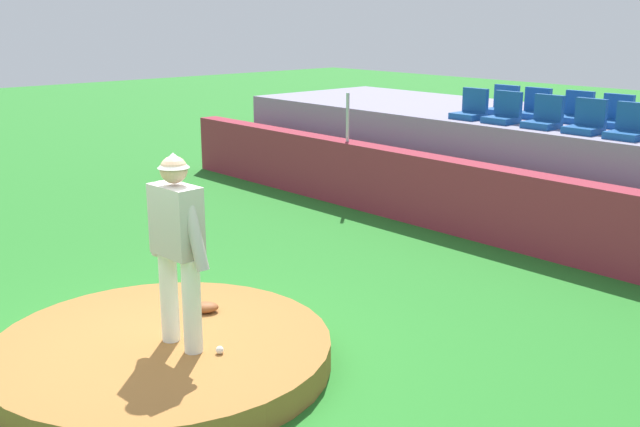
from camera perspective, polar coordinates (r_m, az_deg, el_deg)
ground_plane at (r=7.61m, az=-11.77°, el=-11.23°), size 60.00×60.00×0.00m
pitchers_mound at (r=7.56m, az=-11.83°, el=-10.29°), size 3.26×3.26×0.27m
pitcher at (r=6.98m, az=-10.73°, el=-1.73°), size 0.84×0.30×1.85m
baseball at (r=7.12m, az=-7.57°, el=-10.17°), size 0.07×0.07×0.07m
fielding_glove at (r=8.06m, az=-8.73°, el=-7.01°), size 0.34×0.36×0.11m
brick_barrier at (r=11.29m, az=14.52°, el=0.29°), size 15.85×0.40×1.13m
fence_post_left at (r=13.33m, az=2.10°, el=7.26°), size 0.06×0.06×0.85m
bleacher_platform at (r=13.16m, az=20.18°, el=2.95°), size 14.11×3.39×1.61m
stadium_chair_0 at (r=12.96m, az=11.33°, el=7.71°), size 0.48×0.44×0.50m
stadium_chair_1 at (r=12.58m, az=13.71°, el=7.37°), size 0.48×0.44×0.50m
stadium_chair_2 at (r=12.18m, az=16.58°, el=6.94°), size 0.48×0.44×0.50m
stadium_chair_3 at (r=11.82m, az=19.46°, el=6.49°), size 0.48×0.44×0.50m
stadium_chair_4 at (r=11.49m, az=22.27°, el=6.02°), size 0.48×0.44×0.50m
stadium_chair_6 at (r=13.67m, az=13.61°, el=7.94°), size 0.48×0.44×0.50m
stadium_chair_7 at (r=13.30m, az=15.84°, el=7.61°), size 0.48×0.44×0.50m
stadium_chair_8 at (r=12.96m, az=18.71°, el=7.22°), size 0.48×0.44×0.50m
stadium_chair_9 at (r=12.62m, az=21.31°, el=6.81°), size 0.48×0.44×0.50m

